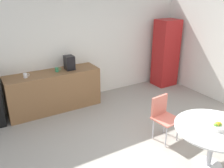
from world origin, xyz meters
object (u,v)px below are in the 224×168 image
Objects in this scene: fruit_bowl at (218,126)px; mug_green at (57,70)px; chair_coral at (163,113)px; mug_white at (25,75)px; locker_cabinet at (166,53)px; round_table at (213,134)px; coffee_maker at (69,63)px.

mug_green is at bearing 112.88° from fruit_bowl.
mug_white reaches higher than chair_coral.
locker_cabinet is at bearing -0.83° from mug_white.
coffee_maker is (-1.05, 3.16, 0.46)m from round_table.
fruit_bowl is at bearing -57.15° from mug_white.
mug_white is at bearing 122.85° from fruit_bowl.
mug_green is at bearing -178.24° from coffee_maker.
coffee_maker is (-0.93, 2.16, 0.54)m from chair_coral.
coffee_maker reaches higher than fruit_bowl.
coffee_maker is at bearing 113.43° from chair_coral.
chair_coral is 1.09m from fruit_bowl.
locker_cabinet reaches higher than coffee_maker.
fruit_bowl is at bearing -83.99° from chair_coral.
locker_cabinet is at bearing -2.02° from coffee_maker.
locker_cabinet is 7.54× the size of fruit_bowl.
locker_cabinet is 1.57× the size of round_table.
chair_coral is 6.43× the size of mug_white.
fruit_bowl is 0.77× the size of coffee_maker.
coffee_maker is (1.00, 0.04, 0.11)m from mug_white.
coffee_maker reaches higher than round_table.
round_table is at bearing -83.67° from chair_coral.
locker_cabinet is 14.41× the size of mug_green.
coffee_maker is at bearing 108.32° from round_table.
fruit_bowl is 3.77m from mug_white.
round_table is at bearing -66.79° from mug_green.
coffee_maker is (0.30, 0.01, 0.11)m from mug_green.
round_table is at bearing -71.68° from coffee_maker.
mug_white is at bearing 123.27° from round_table.
coffee_maker is (-2.83, 0.10, 0.13)m from locker_cabinet.
locker_cabinet is 3.83m from mug_white.
mug_green is at bearing 113.21° from round_table.
locker_cabinet is 3.59m from fruit_bowl.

